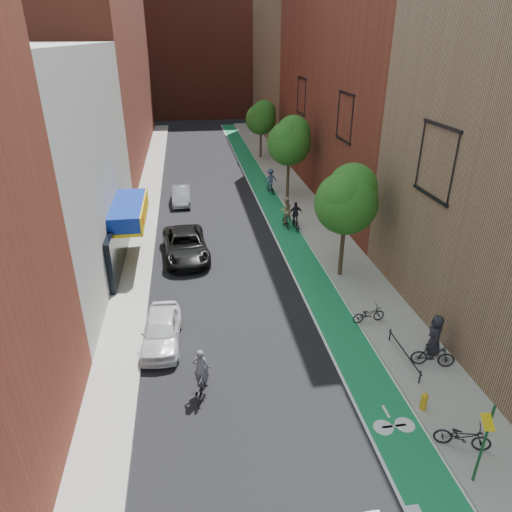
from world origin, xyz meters
name	(u,v)px	position (x,y,z in m)	size (l,w,h in m)	color
ground	(277,418)	(0.00, 0.00, 0.00)	(160.00, 160.00, 0.00)	black
bike_lane	(265,192)	(4.00, 26.00, 0.01)	(2.00, 68.00, 0.01)	#147548
sidewalk_left	(148,197)	(-6.00, 26.00, 0.07)	(2.00, 68.00, 0.15)	gray
sidewalk_right	(292,190)	(6.50, 26.00, 0.07)	(3.00, 68.00, 0.15)	gray
building_left_white	(30,166)	(-11.00, 14.00, 6.00)	(8.00, 20.00, 12.00)	silver
building_left_far_red	(98,50)	(-11.00, 42.00, 11.00)	(8.00, 36.00, 22.00)	maroon
building_right_mid_red	(365,55)	(12.00, 26.00, 11.00)	(8.00, 28.00, 22.00)	maroon
building_right_far_tan	(295,65)	(12.00, 50.00, 9.00)	(8.00, 20.00, 18.00)	#8C6B4C
building_far_closure	(195,51)	(0.00, 72.00, 10.00)	(30.00, 14.00, 20.00)	maroon
tree_near	(347,198)	(5.65, 10.02, 4.66)	(3.40, 3.36, 6.42)	#332619
tree_mid	(290,140)	(5.65, 24.02, 4.89)	(3.55, 3.53, 6.74)	#332619
tree_far	(261,117)	(5.65, 38.02, 4.50)	(3.30, 3.25, 6.21)	#332619
sign_pole	(484,440)	(5.38, -3.50, 1.84)	(0.13, 0.71, 3.00)	#194C26
parked_car_white	(162,330)	(-4.17, 5.14, 0.69)	(1.63, 4.05, 1.38)	silver
parked_car_black	(185,245)	(-3.00, 13.90, 0.78)	(2.59, 5.61, 1.56)	black
parked_car_silver	(181,195)	(-3.21, 24.13, 0.67)	(1.42, 4.08, 1.34)	#93959B
cyclist_lead	(202,380)	(-2.57, 1.65, 0.66)	(1.04, 1.89, 2.00)	black
cyclist_lane_near	(286,214)	(4.12, 17.74, 0.97)	(0.95, 1.54, 2.15)	black
cyclist_lane_mid	(296,219)	(4.70, 17.19, 0.75)	(0.99, 1.74, 2.01)	black
cyclist_lane_far	(270,182)	(4.44, 25.64, 1.01)	(1.28, 1.53, 2.13)	black
parked_bike_near	(463,436)	(5.72, -2.26, 0.62)	(0.62, 1.78, 0.94)	black
parked_bike_mid	(433,355)	(6.79, 1.71, 0.67)	(0.49, 1.74, 1.04)	black
parked_bike_far	(369,314)	(5.40, 5.15, 0.57)	(0.56, 1.59, 0.84)	black
pedestrian	(435,335)	(7.24, 2.50, 1.07)	(0.90, 0.58, 1.84)	black
fire_hydrant	(424,401)	(5.30, -0.49, 0.53)	(0.25, 0.25, 0.71)	gold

